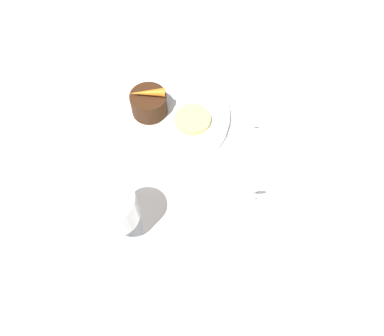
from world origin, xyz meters
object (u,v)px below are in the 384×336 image
at_px(dinner_plate, 162,114).
at_px(coffee_cup, 296,193).
at_px(wine_glass, 114,209).
at_px(dessert_cake, 149,103).
at_px(fork, 254,118).

bearing_deg(dinner_plate, coffee_cup, 142.10).
distance_m(dinner_plate, wine_glass, 0.23).
height_order(dinner_plate, dessert_cake, dessert_cake).
relative_size(coffee_cup, fork, 0.60).
xyz_separation_m(coffee_cup, dessert_cake, (0.23, -0.17, -0.00)).
height_order(fork, dessert_cake, dessert_cake).
distance_m(coffee_cup, fork, 0.17).
bearing_deg(fork, coffee_cup, 105.66).
xyz_separation_m(dinner_plate, coffee_cup, (-0.21, 0.17, 0.03)).
relative_size(dinner_plate, fork, 1.28).
height_order(dinner_plate, fork, dinner_plate).
relative_size(dinner_plate, dessert_cake, 3.87).
bearing_deg(dinner_plate, dessert_cake, -6.48).
bearing_deg(wine_glass, dessert_cake, -97.02).
distance_m(wine_glass, fork, 0.31).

